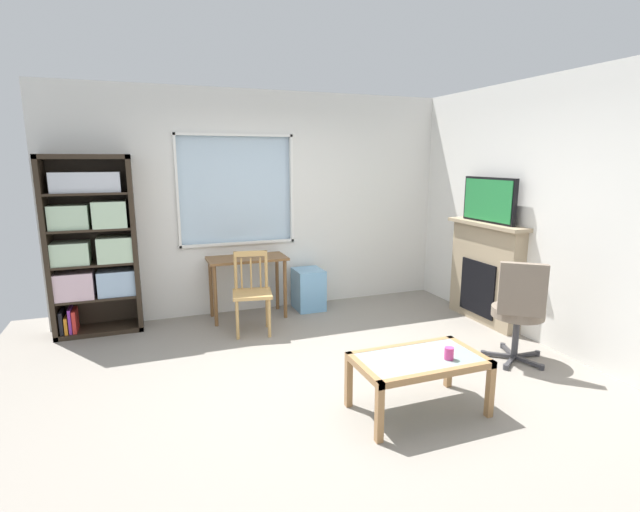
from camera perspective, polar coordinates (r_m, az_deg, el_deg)
The scene contains 12 objects.
ground at distance 4.27m, azimuth 0.16°, elevation -14.86°, with size 5.88×5.44×0.02m, color gray.
wall_back_with_window at distance 5.99m, azimuth -7.12°, elevation 6.21°, with size 4.88×0.15×2.72m.
wall_right at distance 5.29m, azimuth 26.53°, elevation 4.58°, with size 0.12×4.64×2.72m, color silver.
bookshelf at distance 5.65m, azimuth -25.92°, elevation 1.31°, with size 0.90×0.38×1.95m.
desk_under_window at distance 5.70m, azimuth -8.83°, elevation -1.42°, with size 0.93×0.46×0.75m.
wooden_chair at distance 5.24m, azimuth -8.27°, elevation -4.33°, with size 0.48×0.47×0.90m.
plastic_drawer_unit at distance 6.04m, azimuth -1.41°, elevation -4.05°, with size 0.35×0.40×0.52m, color #72ADDB.
fireplace at distance 5.85m, azimuth 19.39°, elevation -1.88°, with size 0.26×1.15×1.19m.
tv at distance 5.71m, azimuth 19.83°, elevation 6.41°, with size 0.06×0.82×0.51m.
office_chair at distance 4.75m, azimuth 23.04°, elevation -5.74°, with size 0.62×0.61×1.00m.
coffee_table at distance 3.71m, azimuth 11.91°, elevation -12.86°, with size 0.98×0.56×0.44m.
sippy_cup at distance 3.68m, azimuth 15.40°, elevation -11.32°, with size 0.07×0.07×0.09m, color #DB3D84.
Camera 1 is at (-1.36, -3.57, 1.90)m, focal length 26.35 mm.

